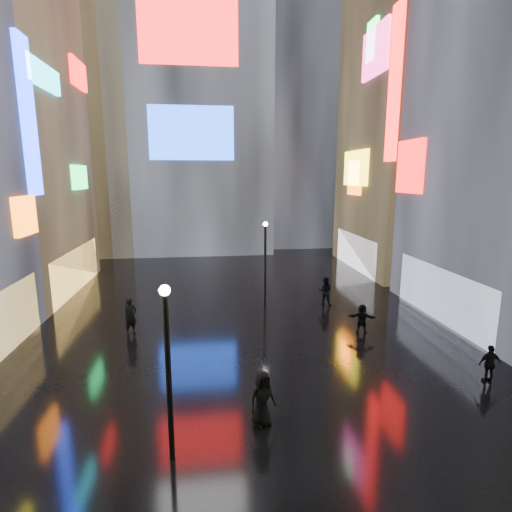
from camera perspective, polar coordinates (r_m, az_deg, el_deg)
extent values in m
plane|color=black|center=(24.34, -2.40, -7.87)|extent=(140.00, 140.00, 0.00)
cube|color=#FF630C|center=(23.11, -30.14, 4.99)|extent=(0.25, 2.24, 1.94)
cube|color=#1435FF|center=(24.76, -29.78, 16.85)|extent=(0.25, 1.40, 8.00)
cube|color=#FFC659|center=(31.02, -24.34, -1.78)|extent=(0.20, 10.00, 3.00)
cube|color=#1CFF5E|center=(32.00, -23.91, 10.24)|extent=(0.25, 3.00, 1.71)
cube|color=#1ADAFF|center=(27.60, -28.18, 21.79)|extent=(0.25, 4.84, 1.37)
cube|color=#FF0F0C|center=(34.58, -24.03, 22.63)|extent=(0.25, 3.32, 1.94)
cube|color=white|center=(24.65, 25.01, -5.06)|extent=(0.20, 9.00, 3.00)
cube|color=#FF0F0C|center=(27.20, 21.16, 11.82)|extent=(0.25, 2.99, 3.26)
cube|color=#FF0F0C|center=(30.36, 19.20, 22.15)|extent=(0.25, 1.40, 10.00)
cube|color=black|center=(37.92, 22.38, 19.65)|extent=(10.00, 12.00, 28.00)
cube|color=white|center=(35.97, 14.06, 0.60)|extent=(0.20, 9.00, 3.00)
cube|color=yellow|center=(35.59, 14.05, 12.08)|extent=(0.25, 4.92, 2.91)
cube|color=#FF3290|center=(34.17, 16.69, 26.21)|extent=(0.25, 4.36, 3.46)
cube|color=#FF630C|center=(35.69, 13.92, 10.77)|extent=(0.25, 2.63, 2.87)
cube|color=#1CFF5E|center=(35.03, 16.28, 27.41)|extent=(0.25, 1.69, 2.90)
cube|color=black|center=(48.67, -9.29, 26.72)|extent=(16.00, 14.00, 42.00)
cube|color=#FF1414|center=(41.87, -9.65, 29.30)|extent=(9.00, 0.20, 6.00)
cube|color=#194CFF|center=(40.01, -9.20, 16.96)|extent=(8.00, 0.20, 5.00)
cube|color=black|center=(50.89, 5.62, 21.50)|extent=(12.00, 12.00, 34.00)
cube|color=black|center=(46.77, -23.23, 16.62)|extent=(10.00, 10.00, 26.00)
cylinder|color=black|center=(11.82, -12.36, -16.78)|extent=(0.16, 0.16, 5.00)
sphere|color=white|center=(10.86, -12.93, -4.81)|extent=(0.30, 0.30, 0.30)
cylinder|color=black|center=(25.51, 1.32, -1.12)|extent=(0.16, 0.16, 5.00)
sphere|color=white|center=(25.08, 1.35, 4.58)|extent=(0.30, 0.30, 0.30)
imported|color=black|center=(18.68, 30.42, -13.13)|extent=(0.92, 0.44, 1.53)
imported|color=black|center=(13.77, 0.89, -19.65)|extent=(1.06, 0.90, 1.85)
imported|color=black|center=(21.58, 14.89, -8.66)|extent=(1.49, 0.88, 1.54)
imported|color=black|center=(21.63, -17.48, -8.23)|extent=(0.83, 0.80, 1.91)
imported|color=black|center=(25.57, 9.87, -4.96)|extent=(1.07, 0.97, 1.80)
imported|color=black|center=(13.13, 0.91, -14.62)|extent=(1.24, 1.24, 0.84)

